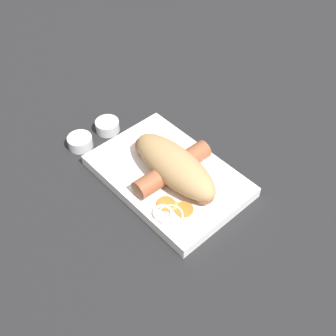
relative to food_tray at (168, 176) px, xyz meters
name	(u,v)px	position (x,y,z in m)	size (l,w,h in m)	color
ground_plane	(168,180)	(0.00, 0.00, -0.01)	(3.00, 3.00, 0.00)	#232326
food_tray	(168,176)	(0.00, 0.00, 0.00)	(0.27, 0.18, 0.02)	white
bread_roll	(176,165)	(-0.02, 0.00, 0.04)	(0.19, 0.08, 0.06)	tan
sausage	(173,169)	(-0.01, 0.00, 0.03)	(0.19, 0.16, 0.03)	#9E5638
pickled_veggies	(169,211)	(-0.07, 0.06, 0.01)	(0.07, 0.07, 0.01)	orange
condiment_cup_near	(106,127)	(0.18, 0.00, 0.00)	(0.05, 0.05, 0.02)	white
condiment_cup_far	(80,142)	(0.18, 0.07, 0.00)	(0.05, 0.05, 0.02)	white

